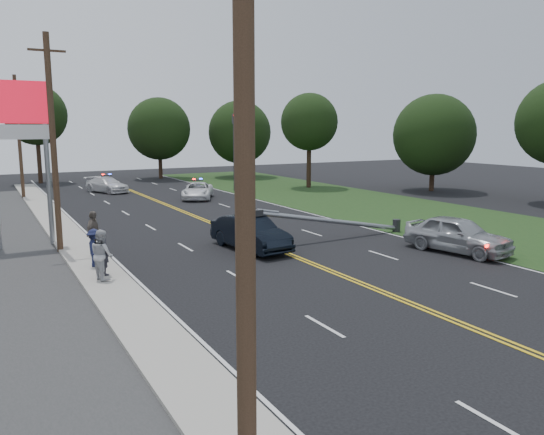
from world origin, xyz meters
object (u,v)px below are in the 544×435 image
utility_pole_far (19,136)px  emergency_a (198,191)px  pylon_sign (17,124)px  utility_pole_near (245,183)px  utility_pole_mid (53,144)px  bystander_a (103,252)px  bystander_c (94,248)px  emergency_b (107,185)px  fallen_streetlight (340,221)px  traffic_signal (234,145)px  waiting_sedan (458,234)px  bystander_d (93,233)px  crashed_sedan (250,233)px  bystander_b (102,255)px

utility_pole_far → emergency_a: 15.23m
pylon_sign → utility_pole_near: 22.06m
utility_pole_mid → bystander_a: 6.94m
bystander_c → emergency_b: bearing=3.4°
fallen_streetlight → utility_pole_mid: 14.58m
traffic_signal → emergency_b: bearing=155.9°
bystander_c → waiting_sedan: bearing=-92.1°
traffic_signal → fallen_streetlight: 22.62m
emergency_b → pylon_sign: bearing=-135.6°
bystander_c → bystander_d: (0.35, 2.03, 0.22)m
traffic_signal → emergency_a: size_ratio=1.46×
traffic_signal → waiting_sedan: traffic_signal is taller
utility_pole_mid → crashed_sedan: utility_pole_mid is taller
waiting_sedan → bystander_a: (-15.46, 3.65, 0.17)m
emergency_b → emergency_a: bearing=-79.2°
utility_pole_mid → utility_pole_far: bearing=90.0°
bystander_b → bystander_c: 2.12m
emergency_b → bystander_d: size_ratio=2.35×
traffic_signal → bystander_d: 26.01m
bystander_c → emergency_a: bearing=-15.9°
pylon_sign → bystander_a: pylon_sign is taller
pylon_sign → utility_pole_near: utility_pole_near is taller
crashed_sedan → bystander_d: size_ratio=2.46×
crashed_sedan → bystander_d: 7.18m
waiting_sedan → bystander_d: bystander_d is taller
waiting_sedan → traffic_signal: bearing=76.0°
utility_pole_far → bystander_b: size_ratio=5.22×
crashed_sedan → bystander_c: (-7.25, -0.06, 0.09)m
crashed_sedan → waiting_sedan: size_ratio=0.98×
pylon_sign → emergency_a: 19.47m
traffic_signal → bystander_b: size_ratio=3.68×
bystander_b → bystander_a: bearing=-28.7°
utility_pole_mid → waiting_sedan: size_ratio=1.99×
utility_pole_far → emergency_b: size_ratio=2.12×
utility_pole_near → bystander_b: bearing=87.0°
utility_pole_near → emergency_a: 37.07m
bystander_a → bystander_c: size_ratio=1.15×
utility_pole_near → bystander_a: (0.89, 14.44, -4.06)m
fallen_streetlight → bystander_c: size_ratio=5.94×
utility_pole_mid → utility_pole_far: (0.00, 22.00, 0.00)m
emergency_b → bystander_a: bystander_a is taller
crashed_sedan → bystander_a: (-7.19, -1.57, 0.21)m
utility_pole_mid → emergency_b: bearing=73.0°
utility_pole_far → emergency_a: utility_pole_far is taller
crashed_sedan → emergency_b: size_ratio=1.05×
bystander_d → utility_pole_near: bearing=-149.6°
emergency_a → bystander_a: size_ratio=2.66×
emergency_a → crashed_sedan: bearing=-76.5°
fallen_streetlight → waiting_sedan: 6.00m
emergency_a → fallen_streetlight: bearing=-60.4°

